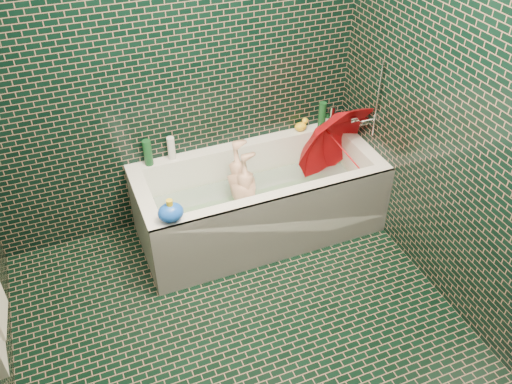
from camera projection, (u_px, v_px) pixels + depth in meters
name	position (u px, v px, depth m)	size (l,w,h in m)	color
floor	(254.00, 355.00, 3.15)	(2.80, 2.80, 0.00)	black
wall_back	(170.00, 60.00, 3.40)	(2.80, 2.80, 0.00)	black
wall_right	(489.00, 127.00, 2.77)	(2.80, 2.80, 0.00)	black
bathtub	(260.00, 207.00, 3.89)	(1.70, 0.75, 0.55)	white
bath_mat	(259.00, 212.00, 3.94)	(1.35, 0.47, 0.01)	green
water	(259.00, 196.00, 3.85)	(1.48, 0.53, 0.00)	silver
faucet	(367.00, 117.00, 3.79)	(0.18, 0.19, 0.55)	silver
child	(246.00, 202.00, 3.78)	(0.32, 0.21, 0.89)	#D6A286
umbrella	(347.00, 154.00, 3.81)	(0.65, 0.65, 0.57)	red
soap_bottle_a	(327.00, 126.00, 4.12)	(0.10, 0.11, 0.27)	white
soap_bottle_b	(341.00, 125.00, 4.14)	(0.09, 0.09, 0.19)	#391B68
soap_bottle_c	(332.00, 124.00, 4.15)	(0.13, 0.13, 0.17)	#13421E
bottle_right_tall	(322.00, 115.00, 4.04)	(0.06, 0.06, 0.21)	#13421E
bottle_right_pump	(332.00, 117.00, 4.06)	(0.05, 0.05, 0.17)	silver
bottle_left_tall	(148.00, 153.00, 3.67)	(0.06, 0.06, 0.19)	#13421E
bottle_left_short	(171.00, 148.00, 3.72)	(0.05, 0.05, 0.17)	white
rubber_duck	(301.00, 125.00, 4.05)	(0.12, 0.08, 0.10)	yellow
bath_toy	(171.00, 212.00, 3.21)	(0.19, 0.17, 0.15)	blue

